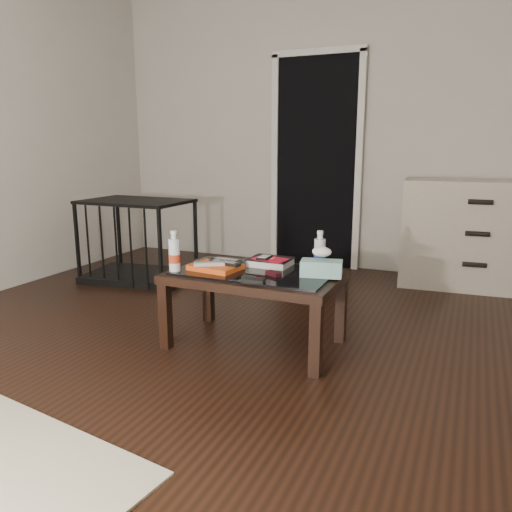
{
  "coord_description": "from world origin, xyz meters",
  "views": [
    {
      "loc": [
        1.03,
        -2.26,
        1.19
      ],
      "look_at": [
        -0.11,
        0.34,
        0.55
      ],
      "focal_mm": 35.0,
      "sensor_mm": 36.0,
      "label": 1
    }
  ],
  "objects_px": {
    "coffee_table": "(255,281)",
    "pet_crate": "(138,254)",
    "tissue_box": "(321,268)",
    "water_bottle_left": "(174,251)",
    "textbook": "(271,262)",
    "water_bottle_right": "(320,251)",
    "dresser": "(477,235)"
  },
  "relations": [
    {
      "from": "coffee_table",
      "to": "pet_crate",
      "type": "bearing_deg",
      "value": 148.42
    },
    {
      "from": "pet_crate",
      "to": "tissue_box",
      "type": "relative_size",
      "value": 4.28
    },
    {
      "from": "water_bottle_left",
      "to": "tissue_box",
      "type": "xyz_separation_m",
      "value": [
        0.82,
        0.23,
        -0.07
      ]
    },
    {
      "from": "coffee_table",
      "to": "textbook",
      "type": "relative_size",
      "value": 4.0
    },
    {
      "from": "pet_crate",
      "to": "coffee_table",
      "type": "bearing_deg",
      "value": -40.84
    },
    {
      "from": "water_bottle_right",
      "to": "pet_crate",
      "type": "bearing_deg",
      "value": 157.07
    },
    {
      "from": "textbook",
      "to": "water_bottle_left",
      "type": "distance_m",
      "value": 0.59
    },
    {
      "from": "pet_crate",
      "to": "water_bottle_left",
      "type": "bearing_deg",
      "value": -54.67
    },
    {
      "from": "textbook",
      "to": "water_bottle_right",
      "type": "distance_m",
      "value": 0.32
    },
    {
      "from": "pet_crate",
      "to": "water_bottle_left",
      "type": "height_order",
      "value": "pet_crate"
    },
    {
      "from": "dresser",
      "to": "tissue_box",
      "type": "bearing_deg",
      "value": -117.4
    },
    {
      "from": "pet_crate",
      "to": "tissue_box",
      "type": "bearing_deg",
      "value": -34.42
    },
    {
      "from": "pet_crate",
      "to": "water_bottle_left",
      "type": "relative_size",
      "value": 4.14
    },
    {
      "from": "coffee_table",
      "to": "tissue_box",
      "type": "relative_size",
      "value": 4.35
    },
    {
      "from": "coffee_table",
      "to": "water_bottle_left",
      "type": "xyz_separation_m",
      "value": [
        -0.43,
        -0.19,
        0.18
      ]
    },
    {
      "from": "water_bottle_right",
      "to": "textbook",
      "type": "bearing_deg",
      "value": 179.22
    },
    {
      "from": "coffee_table",
      "to": "dresser",
      "type": "xyz_separation_m",
      "value": [
        1.19,
        1.89,
        0.05
      ]
    },
    {
      "from": "dresser",
      "to": "water_bottle_left",
      "type": "height_order",
      "value": "dresser"
    },
    {
      "from": "pet_crate",
      "to": "tissue_box",
      "type": "xyz_separation_m",
      "value": [
        1.95,
        -0.92,
        0.28
      ]
    },
    {
      "from": "coffee_table",
      "to": "dresser",
      "type": "bearing_deg",
      "value": 57.83
    },
    {
      "from": "water_bottle_right",
      "to": "tissue_box",
      "type": "height_order",
      "value": "water_bottle_right"
    },
    {
      "from": "textbook",
      "to": "water_bottle_left",
      "type": "xyz_separation_m",
      "value": [
        -0.46,
        -0.35,
        0.1
      ]
    },
    {
      "from": "coffee_table",
      "to": "water_bottle_left",
      "type": "bearing_deg",
      "value": -156.19
    },
    {
      "from": "tissue_box",
      "to": "dresser",
      "type": "bearing_deg",
      "value": 55.26
    },
    {
      "from": "dresser",
      "to": "textbook",
      "type": "distance_m",
      "value": 2.09
    },
    {
      "from": "textbook",
      "to": "tissue_box",
      "type": "bearing_deg",
      "value": -16.77
    },
    {
      "from": "textbook",
      "to": "water_bottle_right",
      "type": "xyz_separation_m",
      "value": [
        0.31,
        -0.0,
        0.1
      ]
    },
    {
      "from": "dresser",
      "to": "coffee_table",
      "type": "bearing_deg",
      "value": -126.21
    },
    {
      "from": "coffee_table",
      "to": "water_bottle_left",
      "type": "height_order",
      "value": "water_bottle_left"
    },
    {
      "from": "textbook",
      "to": "dresser",
      "type": "bearing_deg",
      "value": 57.47
    },
    {
      "from": "coffee_table",
      "to": "textbook",
      "type": "bearing_deg",
      "value": 76.76
    },
    {
      "from": "dresser",
      "to": "pet_crate",
      "type": "bearing_deg",
      "value": -165.26
    }
  ]
}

